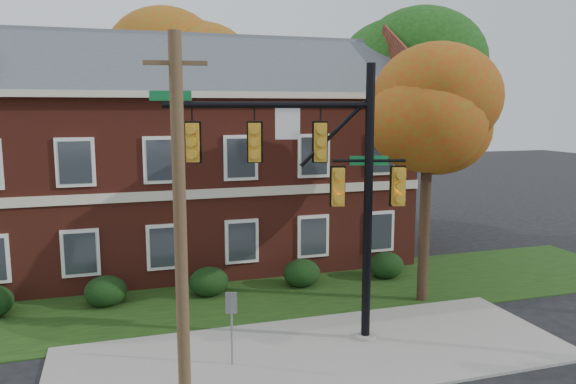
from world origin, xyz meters
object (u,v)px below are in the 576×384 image
object	(u,v)px
hedge_left	(106,291)
hedge_center	(209,282)
hedge_far_right	(386,265)
apartment_building	(186,147)
hedge_right	(302,273)
tree_right_rear	(411,78)
tree_near_right	(437,107)
traffic_signal	(318,173)
sign_post	(231,317)
utility_pole	(180,229)
tree_far_rear	(191,68)

from	to	relation	value
hedge_left	hedge_center	distance (m)	3.50
hedge_center	hedge_far_right	world-z (taller)	same
apartment_building	hedge_right	bearing A→B (deg)	-56.33
hedge_far_right	hedge_left	bearing A→B (deg)	180.00
hedge_left	tree_right_rear	size ratio (longest dim) A/B	0.13
tree_near_right	tree_right_rear	size ratio (longest dim) A/B	0.81
apartment_building	traffic_signal	distance (m)	10.34
hedge_left	tree_right_rear	world-z (taller)	tree_right_rear
hedge_center	sign_post	world-z (taller)	sign_post
hedge_left	tree_near_right	xyz separation A→B (m)	(10.72, -2.83, 6.14)
apartment_building	utility_pole	size ratio (longest dim) A/B	2.30
apartment_building	utility_pole	world-z (taller)	apartment_building
tree_far_rear	hedge_far_right	bearing A→B (deg)	-66.63
tree_far_rear	utility_pole	distance (m)	21.41
utility_pole	tree_right_rear	bearing A→B (deg)	54.21
hedge_left	hedge_center	world-z (taller)	same
tree_right_rear	tree_near_right	bearing A→B (deg)	-114.58
hedge_left	tree_far_rear	size ratio (longest dim) A/B	0.12
hedge_right	utility_pole	distance (m)	9.91
apartment_building	tree_far_rear	xyz separation A→B (m)	(1.34, 7.84, 3.86)
hedge_right	traffic_signal	distance (m)	6.60
tree_far_rear	traffic_signal	distance (m)	18.37
sign_post	traffic_signal	bearing A→B (deg)	37.20
tree_right_rear	sign_post	distance (m)	17.92
tree_right_rear	traffic_signal	bearing A→B (deg)	-129.49
hedge_far_right	tree_near_right	xyz separation A→B (m)	(0.22, -2.83, 6.14)
traffic_signal	apartment_building	bearing A→B (deg)	118.55
hedge_left	tree_near_right	distance (m)	12.68
hedge_left	hedge_far_right	distance (m)	10.50
hedge_left	utility_pole	world-z (taller)	utility_pole
utility_pole	hedge_center	bearing A→B (deg)	84.73
hedge_left	hedge_far_right	size ratio (longest dim) A/B	1.00
tree_near_right	tree_far_rear	bearing A→B (deg)	110.27
apartment_building	tree_right_rear	distance (m)	11.77
apartment_building	sign_post	world-z (taller)	apartment_building
hedge_far_right	tree_far_rear	world-z (taller)	tree_far_rear
hedge_left	traffic_signal	distance (m)	8.71
apartment_building	utility_pole	distance (m)	12.96
hedge_center	tree_near_right	xyz separation A→B (m)	(7.22, -2.83, 6.14)
tree_near_right	tree_far_rear	size ratio (longest dim) A/B	0.74
hedge_right	tree_far_rear	world-z (taller)	tree_far_rear
hedge_left	tree_near_right	bearing A→B (deg)	-14.81
hedge_right	tree_right_rear	size ratio (longest dim) A/B	0.13
tree_near_right	tree_far_rear	xyz separation A→B (m)	(-5.88, 15.93, 2.17)
traffic_signal	sign_post	distance (m)	4.48
hedge_far_right	traffic_signal	world-z (taller)	traffic_signal
sign_post	tree_far_rear	bearing A→B (deg)	103.72
apartment_building	traffic_signal	size ratio (longest dim) A/B	2.40
hedge_center	utility_pole	size ratio (longest dim) A/B	0.17
hedge_left	utility_pole	xyz separation A→B (m)	(1.72, -7.56, 3.63)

